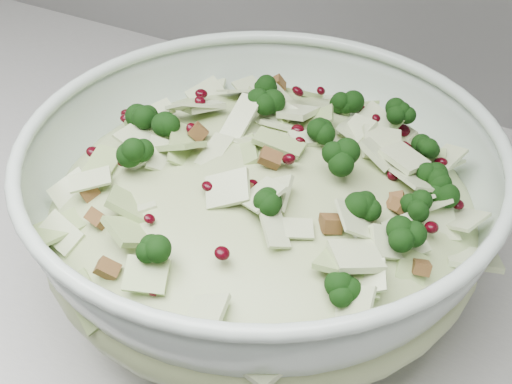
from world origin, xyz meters
TOP-DOWN VIEW (x-y plane):
  - mixing_bowl at (-0.41, 1.60)m, footprint 0.40×0.40m
  - salad at (-0.41, 1.60)m, footprint 0.40×0.40m

SIDE VIEW (x-z plane):
  - mixing_bowl at x=-0.41m, z-range 0.90..1.06m
  - salad at x=-0.41m, z-range 0.93..1.09m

